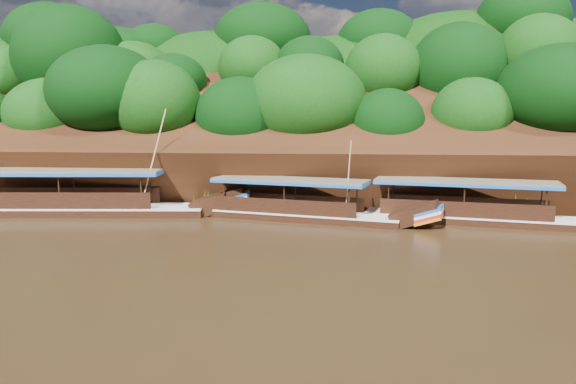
% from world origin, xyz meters
% --- Properties ---
extents(ground, '(160.00, 160.00, 0.00)m').
position_xyz_m(ground, '(0.00, 0.00, 0.00)').
color(ground, black).
rests_on(ground, ground).
extents(riverbank, '(120.00, 30.06, 19.40)m').
position_xyz_m(riverbank, '(-0.01, 22.73, 1.89)').
color(riverbank, black).
rests_on(riverbank, ground).
extents(boat_0, '(14.88, 4.97, 5.45)m').
position_xyz_m(boat_0, '(11.16, 6.76, 0.54)').
color(boat_0, black).
rests_on(boat_0, ground).
extents(boat_1, '(13.63, 5.18, 5.07)m').
position_xyz_m(boat_1, '(1.23, 6.93, 0.53)').
color(boat_1, black).
rests_on(boat_1, ground).
extents(boat_2, '(17.57, 3.94, 6.85)m').
position_xyz_m(boat_2, '(-11.87, 7.60, 0.62)').
color(boat_2, black).
rests_on(boat_2, ground).
extents(reeds, '(50.47, 2.43, 2.06)m').
position_xyz_m(reeds, '(-2.32, 9.65, 0.85)').
color(reeds, '#38741D').
rests_on(reeds, ground).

